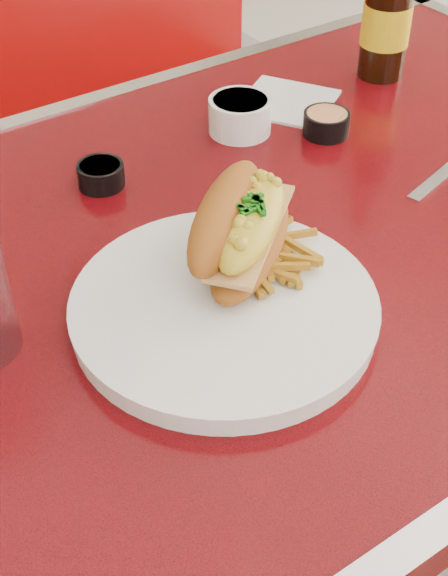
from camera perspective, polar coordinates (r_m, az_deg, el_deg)
ground at (r=1.55m, az=3.78°, el=-18.58°), size 8.00×8.00×0.00m
diner_table at (r=1.07m, az=5.17°, el=-1.55°), size 1.23×0.83×0.77m
booth_bench_far at (r=1.83m, az=-11.56°, el=4.98°), size 1.20×0.51×0.90m
dinner_plate at (r=0.81m, az=0.00°, el=-1.49°), size 0.41×0.41×0.02m
mac_hoagie at (r=0.84m, az=1.26°, el=4.33°), size 0.22×0.20×0.09m
fries_pile at (r=0.84m, az=3.13°, el=2.41°), size 0.11×0.10×0.03m
fork at (r=0.87m, az=1.54°, el=2.77°), size 0.03×0.17×0.00m
gravy_ramekin at (r=1.12m, az=1.15°, el=12.25°), size 0.09×0.09×0.05m
sauce_cup_left at (r=1.01m, az=-8.76°, el=8.02°), size 0.07×0.07×0.03m
sauce_cup_right at (r=1.12m, az=7.28°, el=11.60°), size 0.06×0.06×0.03m
beer_bottle at (r=1.26m, az=11.62°, el=19.03°), size 0.09×0.09×0.28m
paper_napkin at (r=1.20m, az=4.48°, el=13.07°), size 0.17×0.17×0.00m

